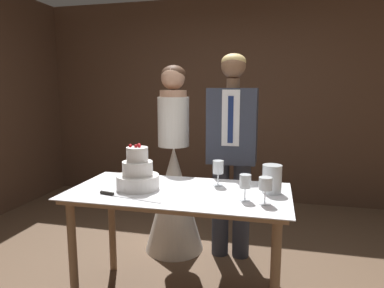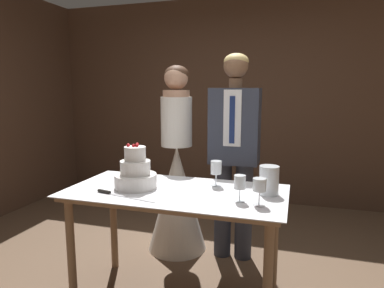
{
  "view_description": "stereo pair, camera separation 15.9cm",
  "coord_description": "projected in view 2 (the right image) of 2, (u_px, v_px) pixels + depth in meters",
  "views": [
    {
      "loc": [
        0.59,
        -2.18,
        1.49
      ],
      "look_at": [
        -0.03,
        0.35,
        1.07
      ],
      "focal_mm": 32.0,
      "sensor_mm": 36.0,
      "label": 1
    },
    {
      "loc": [
        0.74,
        -2.14,
        1.49
      ],
      "look_at": [
        -0.03,
        0.35,
        1.07
      ],
      "focal_mm": 32.0,
      "sensor_mm": 36.0,
      "label": 2
    }
  ],
  "objects": [
    {
      "name": "bride",
      "position": [
        177.0,
        184.0,
        3.15
      ],
      "size": [
        0.54,
        0.54,
        1.7
      ],
      "color": "white",
      "rests_on": "ground_plane"
    },
    {
      "name": "groom",
      "position": [
        234.0,
        146.0,
        2.93
      ],
      "size": [
        0.42,
        0.25,
        1.78
      ],
      "color": "#333847",
      "rests_on": "ground_plane"
    },
    {
      "name": "cake_table",
      "position": [
        176.0,
        204.0,
        2.33
      ],
      "size": [
        1.48,
        0.74,
        0.81
      ],
      "color": "#8E6B4C",
      "rests_on": "ground_plane"
    },
    {
      "name": "tiered_cake",
      "position": [
        135.0,
        173.0,
        2.37
      ],
      "size": [
        0.29,
        0.29,
        0.31
      ],
      "color": "white",
      "rests_on": "cake_table"
    },
    {
      "name": "wall_back",
      "position": [
        240.0,
        101.0,
        4.54
      ],
      "size": [
        5.36,
        0.12,
        2.65
      ],
      "primitive_type": "cube",
      "color": "#513828",
      "rests_on": "ground_plane"
    },
    {
      "name": "wine_glass_far",
      "position": [
        259.0,
        186.0,
        2.0
      ],
      "size": [
        0.08,
        0.08,
        0.16
      ],
      "color": "silver",
      "rests_on": "cake_table"
    },
    {
      "name": "wine_glass_middle",
      "position": [
        216.0,
        169.0,
        2.41
      ],
      "size": [
        0.08,
        0.08,
        0.18
      ],
      "color": "silver",
      "rests_on": "cake_table"
    },
    {
      "name": "hurricane_candle",
      "position": [
        269.0,
        181.0,
        2.22
      ],
      "size": [
        0.13,
        0.13,
        0.19
      ],
      "color": "silver",
      "rests_on": "cake_table"
    },
    {
      "name": "cake_knife",
      "position": [
        115.0,
        194.0,
        2.22
      ],
      "size": [
        0.45,
        0.11,
        0.02
      ],
      "rotation": [
        0.0,
        0.0,
        -0.2
      ],
      "color": "silver",
      "rests_on": "cake_table"
    },
    {
      "name": "wine_glass_near",
      "position": [
        240.0,
        184.0,
        2.07
      ],
      "size": [
        0.07,
        0.07,
        0.16
      ],
      "color": "silver",
      "rests_on": "cake_table"
    }
  ]
}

